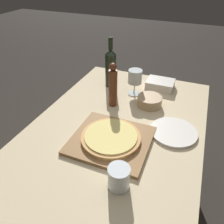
{
  "coord_description": "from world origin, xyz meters",
  "views": [
    {
      "loc": [
        0.31,
        -0.84,
        1.5
      ],
      "look_at": [
        -0.04,
        0.03,
        0.83
      ],
      "focal_mm": 35.0,
      "sensor_mm": 36.0,
      "label": 1
    }
  ],
  "objects_px": {
    "pepper_mill": "(113,86)",
    "pizza": "(111,137)",
    "small_bowl": "(150,101)",
    "wine_bottle": "(111,67)",
    "wine_glass": "(135,77)"
  },
  "relations": [
    {
      "from": "pizza",
      "to": "pepper_mill",
      "type": "bearing_deg",
      "value": 110.16
    },
    {
      "from": "wine_bottle",
      "to": "wine_glass",
      "type": "xyz_separation_m",
      "value": [
        0.19,
        -0.06,
        -0.02
      ]
    },
    {
      "from": "small_bowl",
      "to": "pizza",
      "type": "bearing_deg",
      "value": -103.52
    },
    {
      "from": "pepper_mill",
      "to": "small_bowl",
      "type": "height_order",
      "value": "pepper_mill"
    },
    {
      "from": "wine_bottle",
      "to": "pepper_mill",
      "type": "xyz_separation_m",
      "value": [
        0.11,
        -0.23,
        -0.01
      ]
    },
    {
      "from": "wine_bottle",
      "to": "pepper_mill",
      "type": "distance_m",
      "value": 0.25
    },
    {
      "from": "wine_bottle",
      "to": "wine_glass",
      "type": "distance_m",
      "value": 0.2
    },
    {
      "from": "pepper_mill",
      "to": "wine_glass",
      "type": "xyz_separation_m",
      "value": [
        0.08,
        0.17,
        -0.01
      ]
    },
    {
      "from": "pizza",
      "to": "wine_bottle",
      "type": "bearing_deg",
      "value": 112.39
    },
    {
      "from": "wine_glass",
      "to": "small_bowl",
      "type": "xyz_separation_m",
      "value": [
        0.12,
        -0.09,
        -0.09
      ]
    },
    {
      "from": "wine_bottle",
      "to": "wine_glass",
      "type": "bearing_deg",
      "value": -16.94
    },
    {
      "from": "pepper_mill",
      "to": "wine_glass",
      "type": "height_order",
      "value": "pepper_mill"
    },
    {
      "from": "pizza",
      "to": "pepper_mill",
      "type": "xyz_separation_m",
      "value": [
        -0.11,
        0.31,
        0.1
      ]
    },
    {
      "from": "pepper_mill",
      "to": "pizza",
      "type": "bearing_deg",
      "value": -69.84
    },
    {
      "from": "wine_glass",
      "to": "small_bowl",
      "type": "bearing_deg",
      "value": -37.01
    }
  ]
}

